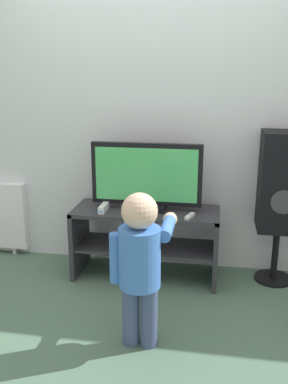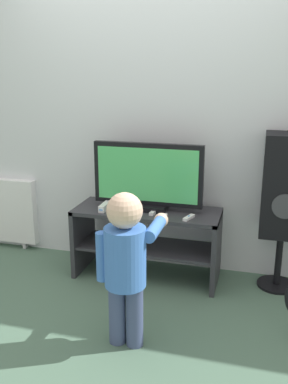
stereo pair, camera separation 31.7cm
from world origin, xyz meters
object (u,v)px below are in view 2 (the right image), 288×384
television (148,177)px  speaker_tower (285,189)px  remote_secondary (154,212)px  game_console (105,207)px  child (126,257)px  remote_primary (189,218)px

television → speaker_tower: bearing=4.2°
speaker_tower → remote_secondary: bearing=-170.3°
game_console → child: child is taller
child → speaker_tower: size_ratio=0.81×
game_console → remote_secondary: bearing=2.8°
television → remote_primary: size_ratio=6.44×
television → game_console: (-0.32, -0.11, -0.23)m
remote_secondary → child: child is taller
television → speaker_tower: 1.03m
television → remote_secondary: size_ratio=6.47×
television → child: bearing=-82.7°
remote_secondary → speaker_tower: speaker_tower is taller
television → speaker_tower: speaker_tower is taller
remote_secondary → child: size_ratio=0.14×
game_console → remote_primary: 0.68m
remote_primary → speaker_tower: bearing=18.3°
remote_primary → remote_secondary: (-0.28, 0.06, 0.00)m
remote_primary → child: (-0.24, -0.77, -0.01)m
television → game_console: 0.41m
speaker_tower → game_console: bearing=-172.3°
television → child: (0.12, -0.92, -0.25)m
game_console → television: bearing=18.4°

